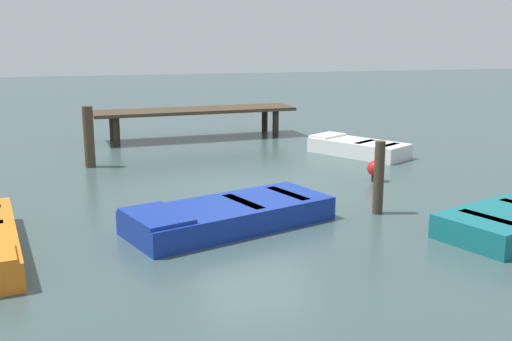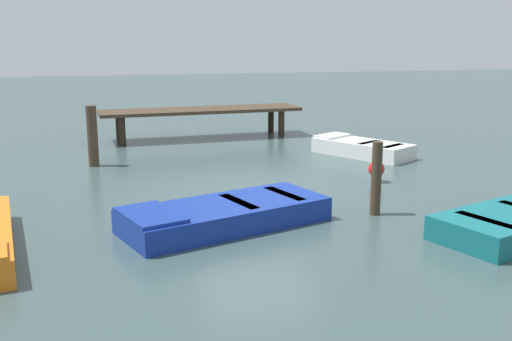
{
  "view_description": "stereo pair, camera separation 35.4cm",
  "coord_description": "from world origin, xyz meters",
  "px_view_note": "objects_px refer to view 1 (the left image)",
  "views": [
    {
      "loc": [
        -3.47,
        -11.92,
        3.15
      ],
      "look_at": [
        0.0,
        0.0,
        0.35
      ],
      "focal_mm": 41.47,
      "sensor_mm": 36.0,
      "label": 1
    },
    {
      "loc": [
        -3.13,
        -12.01,
        3.15
      ],
      "look_at": [
        0.0,
        0.0,
        0.35
      ],
      "focal_mm": 41.47,
      "sensor_mm": 36.0,
      "label": 2
    }
  ],
  "objects_px": {
    "rowboat_blue": "(229,214)",
    "marker_buoy": "(375,169)",
    "mooring_piling_center": "(379,178)",
    "dock_segment": "(195,112)",
    "rowboat_white": "(358,147)",
    "mooring_piling_far_left": "(89,137)"
  },
  "relations": [
    {
      "from": "rowboat_white",
      "to": "mooring_piling_far_left",
      "type": "xyz_separation_m",
      "value": [
        -7.06,
        0.47,
        0.54
      ]
    },
    {
      "from": "rowboat_blue",
      "to": "mooring_piling_far_left",
      "type": "bearing_deg",
      "value": -87.05
    },
    {
      "from": "mooring_piling_center",
      "to": "marker_buoy",
      "type": "relative_size",
      "value": 2.8
    },
    {
      "from": "rowboat_white",
      "to": "mooring_piling_far_left",
      "type": "bearing_deg",
      "value": 55.89
    },
    {
      "from": "dock_segment",
      "to": "mooring_piling_far_left",
      "type": "distance_m",
      "value": 4.77
    },
    {
      "from": "rowboat_blue",
      "to": "mooring_piling_far_left",
      "type": "distance_m",
      "value": 6.02
    },
    {
      "from": "mooring_piling_center",
      "to": "mooring_piling_far_left",
      "type": "height_order",
      "value": "mooring_piling_far_left"
    },
    {
      "from": "mooring_piling_center",
      "to": "rowboat_blue",
      "type": "bearing_deg",
      "value": 179.8
    },
    {
      "from": "dock_segment",
      "to": "rowboat_white",
      "type": "bearing_deg",
      "value": -49.24
    },
    {
      "from": "rowboat_white",
      "to": "rowboat_blue",
      "type": "bearing_deg",
      "value": 106.05
    },
    {
      "from": "rowboat_white",
      "to": "mooring_piling_far_left",
      "type": "height_order",
      "value": "mooring_piling_far_left"
    },
    {
      "from": "dock_segment",
      "to": "mooring_piling_center",
      "type": "xyz_separation_m",
      "value": [
        1.68,
        -9.03,
        -0.17
      ]
    },
    {
      "from": "dock_segment",
      "to": "rowboat_blue",
      "type": "distance_m",
      "value": 9.11
    },
    {
      "from": "mooring_piling_center",
      "to": "marker_buoy",
      "type": "xyz_separation_m",
      "value": [
        1.11,
        2.25,
        -0.39
      ]
    },
    {
      "from": "dock_segment",
      "to": "mooring_piling_center",
      "type": "relative_size",
      "value": 4.74
    },
    {
      "from": "dock_segment",
      "to": "mooring_piling_far_left",
      "type": "relative_size",
      "value": 4.21
    },
    {
      "from": "dock_segment",
      "to": "rowboat_blue",
      "type": "relative_size",
      "value": 1.69
    },
    {
      "from": "rowboat_blue",
      "to": "marker_buoy",
      "type": "relative_size",
      "value": 7.87
    },
    {
      "from": "rowboat_blue",
      "to": "mooring_piling_far_left",
      "type": "height_order",
      "value": "mooring_piling_far_left"
    },
    {
      "from": "mooring_piling_center",
      "to": "mooring_piling_far_left",
      "type": "relative_size",
      "value": 0.89
    },
    {
      "from": "rowboat_white",
      "to": "marker_buoy",
      "type": "height_order",
      "value": "marker_buoy"
    },
    {
      "from": "rowboat_white",
      "to": "rowboat_blue",
      "type": "height_order",
      "value": "same"
    }
  ]
}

